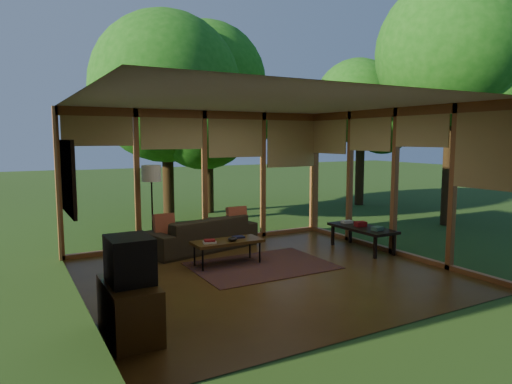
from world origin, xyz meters
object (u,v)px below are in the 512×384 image
coffee_table (227,242)px  side_console (362,229)px  floor_lamp (151,178)px  sofa (201,233)px  television (130,259)px  media_cabinet (129,309)px

coffee_table → side_console: side_console is taller
floor_lamp → sofa: bearing=-16.5°
television → floor_lamp: size_ratio=0.33×
coffee_table → side_console: (2.71, -0.33, 0.02)m
media_cabinet → floor_lamp: floor_lamp is taller
media_cabinet → floor_lamp: size_ratio=0.61×
media_cabinet → floor_lamp: bearing=69.7°
coffee_table → television: bearing=-136.4°
media_cabinet → coffee_table: size_ratio=0.83×
sofa → coffee_table: sofa is taller
side_console → sofa: bearing=150.1°
media_cabinet → side_console: size_ratio=0.71×
sofa → television: bearing=42.7°
floor_lamp → side_console: (3.57, -1.81, -1.00)m
floor_lamp → coffee_table: size_ratio=1.38×
side_console → television: bearing=-160.7°
media_cabinet → floor_lamp: (1.30, 3.51, 1.11)m
sofa → television: television is taller
media_cabinet → television: (0.02, 0.00, 0.55)m
sofa → media_cabinet: (-2.18, -3.25, -0.02)m
television → media_cabinet: bearing=180.0°
side_console → coffee_table: bearing=173.1°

